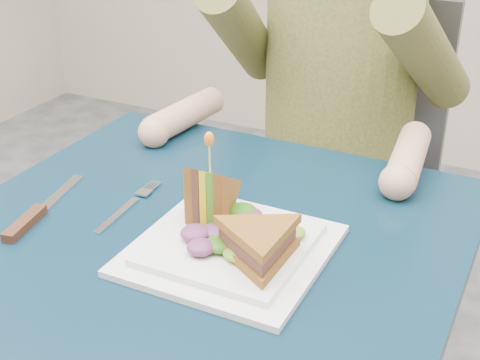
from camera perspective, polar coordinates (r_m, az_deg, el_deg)
The scene contains 12 objects.
table at distance 1.03m, azimuth -3.66°, elevation -8.46°, with size 0.75×0.75×0.73m.
chair at distance 1.67m, azimuth 9.03°, elevation 1.66°, with size 0.42×0.40×0.93m.
diner at distance 1.45m, azimuth 8.67°, elevation 13.43°, with size 0.54×0.59×0.74m.
plate at distance 0.94m, azimuth -0.82°, elevation -5.80°, with size 0.26×0.26×0.02m.
sandwich_flat at distance 0.88m, azimuth 1.62°, elevation -5.47°, with size 0.19×0.19×0.05m.
sandwich_upright at distance 0.97m, azimuth -2.53°, elevation -1.47°, with size 0.08×0.13×0.13m.
fork at distance 1.06m, azimuth -9.62°, elevation -2.28°, with size 0.02×0.18×0.01m.
knife at distance 1.06m, azimuth -17.34°, elevation -3.05°, with size 0.06×0.22×0.02m.
toothpick at distance 0.94m, azimuth -2.61°, elevation 1.95°, with size 0.00×0.00×0.06m, color tan.
toothpick_frill at distance 0.93m, azimuth -2.65°, elevation 3.52°, with size 0.01×0.01×0.02m, color orange.
lettuce_spill at distance 0.93m, azimuth -0.27°, elevation -4.48°, with size 0.15×0.13×0.02m, color #337A14, non-canonical shape.
onion_ring at distance 0.92m, azimuth 0.15°, elevation -4.51°, with size 0.04×0.04×0.01m, color #9E4C7A.
Camera 1 is at (0.43, -0.72, 1.25)m, focal length 50.00 mm.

